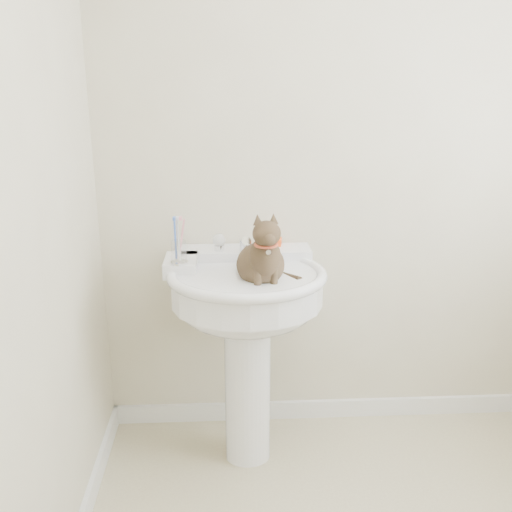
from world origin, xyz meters
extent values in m
cube|color=white|center=(0.00, 1.09, 0.04)|extent=(2.20, 0.02, 0.09)
cylinder|color=white|center=(-0.47, 0.80, 0.34)|extent=(0.19, 0.19, 0.69)
cylinder|color=white|center=(-0.47, 0.80, 0.79)|extent=(0.61, 0.61, 0.13)
ellipsoid|color=white|center=(-0.47, 0.80, 0.73)|extent=(0.56, 0.48, 0.22)
torus|color=white|center=(-0.47, 0.80, 0.85)|extent=(0.64, 0.64, 0.04)
cube|color=white|center=(-0.47, 1.02, 0.87)|extent=(0.57, 0.15, 0.06)
cube|color=white|center=(-0.73, 0.89, 0.87)|extent=(0.13, 0.20, 0.06)
cylinder|color=silver|center=(-0.47, 0.97, 0.92)|extent=(0.05, 0.05, 0.05)
cylinder|color=silver|center=(-0.47, 0.92, 0.95)|extent=(0.04, 0.04, 0.14)
sphere|color=white|center=(-0.58, 0.99, 0.94)|extent=(0.06, 0.06, 0.06)
sphere|color=white|center=(-0.36, 0.99, 0.94)|extent=(0.06, 0.06, 0.06)
cube|color=#E74B14|center=(-0.35, 1.06, 0.91)|extent=(0.10, 0.07, 0.03)
cylinder|color=silver|center=(-0.73, 0.82, 0.90)|extent=(0.07, 0.07, 0.01)
cylinder|color=white|center=(-0.73, 0.82, 0.95)|extent=(0.06, 0.06, 0.09)
cylinder|color=blue|center=(-0.74, 0.82, 1.00)|extent=(0.01, 0.01, 0.17)
cylinder|color=silver|center=(-0.73, 0.82, 1.00)|extent=(0.01, 0.01, 0.17)
cylinder|color=pink|center=(-0.72, 0.82, 1.00)|extent=(0.01, 0.01, 0.17)
ellipsoid|color=#493721|center=(-0.41, 0.77, 0.90)|extent=(0.19, 0.22, 0.17)
ellipsoid|color=#493721|center=(-0.41, 0.70, 0.96)|extent=(0.12, 0.12, 0.15)
ellipsoid|color=#493721|center=(-0.41, 0.67, 1.06)|extent=(0.11, 0.10, 0.10)
cone|color=#493721|center=(-0.44, 0.69, 1.11)|extent=(0.04, 0.04, 0.04)
cone|color=#493721|center=(-0.38, 0.69, 1.11)|extent=(0.04, 0.04, 0.04)
cylinder|color=#493721|center=(-0.31, 0.79, 0.85)|extent=(0.03, 0.03, 0.20)
torus|color=#94361E|center=(-0.41, 0.68, 1.01)|extent=(0.09, 0.09, 0.01)
camera|label=1|loc=(-0.54, -1.34, 1.61)|focal=40.00mm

